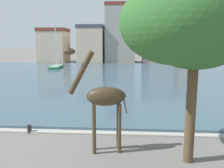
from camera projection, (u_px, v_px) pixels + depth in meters
harbor_water at (119, 78)px, 35.07m from camera, size 84.74×41.69×0.28m
quay_edge_coping at (104, 133)px, 14.36m from camera, size 84.74×0.50×0.12m
giraffe_statue at (103, 98)px, 11.71m from camera, size 2.96×1.01×5.19m
sailboat_green at (57, 67)px, 46.56m from camera, size 2.16×6.31×8.64m
shade_tree at (191, 27)px, 10.05m from camera, size 6.42×5.98×7.57m
mooring_bollard at (29, 129)px, 14.48m from camera, size 0.24×0.24×0.50m
townhouse_narrow_midrow at (54, 45)px, 59.86m from camera, size 6.33×7.64×8.16m
townhouse_wide_warehouse at (91, 44)px, 58.89m from camera, size 6.08×7.24×8.86m
townhouse_tall_gabled at (120, 33)px, 57.98m from camera, size 6.99×5.35×13.78m
townhouse_end_terrace at (158, 43)px, 59.73m from camera, size 7.29×7.58×9.51m
townhouse_corner_house at (185, 43)px, 58.93m from camera, size 5.71×6.20×9.40m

